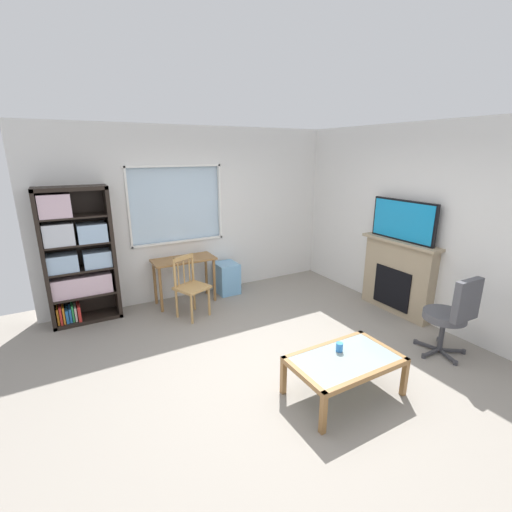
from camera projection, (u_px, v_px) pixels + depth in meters
ground at (274, 362)px, 4.10m from camera, size 5.81×5.97×0.02m
wall_back_with_window at (196, 214)px, 5.82m from camera, size 4.81×0.15×2.72m
wall_right at (427, 225)px, 4.88m from camera, size 0.12×5.17×2.72m
bookshelf at (76, 254)px, 4.85m from camera, size 0.90×0.38×1.90m
desk_under_window at (184, 266)px, 5.56m from camera, size 0.96×0.45×0.73m
wooden_chair at (190, 286)px, 5.13m from camera, size 0.54×0.53×0.90m
plastic_drawer_unit at (227, 278)px, 6.05m from camera, size 0.35×0.40×0.53m
fireplace at (397, 276)px, 5.25m from camera, size 0.26×1.23×1.11m
tv at (403, 220)px, 5.00m from camera, size 0.06×1.03×0.58m
office_chair at (452, 313)px, 4.07m from camera, size 0.56×0.58×1.00m
coffee_table at (345, 363)px, 3.46m from camera, size 1.08×0.66×0.41m
sippy_cup at (339, 347)px, 3.55m from camera, size 0.07×0.07×0.09m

